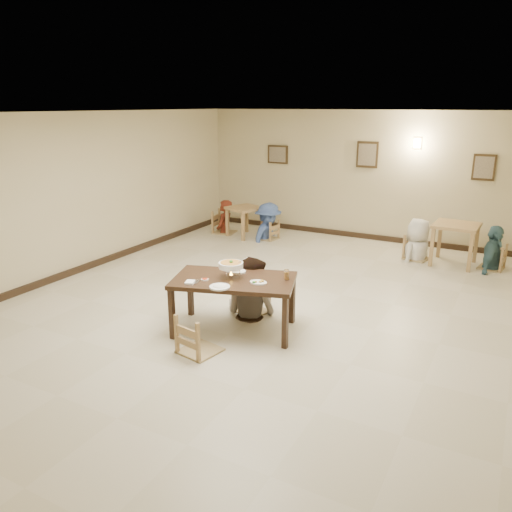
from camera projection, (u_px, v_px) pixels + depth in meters
The scene contains 31 objects.
floor at pixel (265, 308), 7.97m from camera, with size 10.00×10.00×0.00m, color beige.
ceiling at pixel (266, 113), 7.09m from camera, with size 10.00×10.00×0.00m, color white.
wall_back at pixel (362, 176), 11.74m from camera, with size 10.00×10.00×0.00m, color beige.
wall_left at pixel (76, 194), 9.34m from camera, with size 10.00×10.00×0.00m, color beige.
baseboard_back at pixel (358, 235), 12.14m from camera, with size 8.00×0.06×0.12m, color black.
baseboard_left at pixel (85, 267), 9.75m from camera, with size 0.06×10.00×0.12m, color black.
picture_a at pixel (278, 154), 12.59m from camera, with size 0.55×0.04×0.45m.
picture_b at pixel (367, 155), 11.52m from camera, with size 0.50×0.04×0.60m.
picture_c at pixel (484, 167), 10.43m from camera, with size 0.45×0.04×0.55m.
wall_sconce at pixel (417, 143), 10.93m from camera, with size 0.16×0.05×0.22m, color #FFD88C.
main_table at pixel (234, 284), 6.98m from camera, with size 1.89×1.41×0.79m.
chair_far at pixel (253, 285), 7.68m from camera, with size 0.42×0.42×0.90m.
chair_near at pixel (199, 316), 6.41m from camera, with size 0.48×0.48×1.01m.
main_diner at pixel (251, 257), 7.47m from camera, with size 0.90×0.70×1.84m, color gray.
curry_warmer at pixel (231, 265), 6.94m from camera, with size 0.38×0.34×0.31m.
rice_plate_far at pixel (236, 271), 7.23m from camera, with size 0.30×0.30×0.07m.
rice_plate_near at pixel (220, 287), 6.60m from camera, with size 0.27×0.27×0.06m.
fried_plate at pixel (258, 282), 6.77m from camera, with size 0.24×0.24×0.05m.
chili_dish at pixel (205, 279), 6.89m from camera, with size 0.11×0.11×0.02m.
napkin_cutlery at pixel (190, 282), 6.77m from camera, with size 0.18×0.24×0.03m.
drink_glass at pixel (287, 275), 6.89m from camera, with size 0.07×0.07×0.14m.
bg_table_left at pixel (245, 213), 12.11m from camera, with size 0.95×0.95×0.73m.
bg_table_right at pixel (456, 231), 9.94m from camera, with size 0.88×0.88×0.84m.
bg_chair_ll at pixel (224, 212), 12.45m from camera, with size 0.51×0.51×1.08m.
bg_chair_lr at pixel (268, 221), 11.90m from camera, with size 0.41×0.41×0.88m.
bg_chair_rl at pixel (418, 237), 10.33m from camera, with size 0.46×0.46×0.98m.
bg_chair_rr at pixel (494, 246), 9.74m from camera, with size 0.44×0.44×0.95m.
bg_diner_a at pixel (224, 200), 12.37m from camera, with size 0.61×0.40×1.67m, color #5E2013.
bg_diner_b at pixel (268, 203), 11.77m from camera, with size 1.14×0.66×1.77m, color #4B67A4.
bg_diner_c at pixel (420, 219), 10.22m from camera, with size 0.85×0.55×1.73m, color silver.
bg_diner_d at pixel (497, 226), 9.62m from camera, with size 1.02×0.43×1.74m, color #436D7C.
Camera 1 is at (3.37, -6.57, 3.12)m, focal length 35.00 mm.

